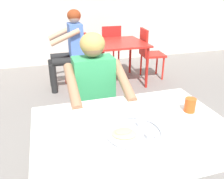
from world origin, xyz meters
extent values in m
cube|color=silver|center=(-0.08, 0.05, 0.73)|extent=(1.18, 0.87, 0.03)
cylinder|color=#B2B2B7|center=(-0.62, 0.43, 0.36)|extent=(0.04, 0.04, 0.72)
cylinder|color=#B2B2B7|center=(0.45, 0.43, 0.36)|extent=(0.04, 0.04, 0.72)
cylinder|color=#B7BABF|center=(-0.11, -0.01, 0.75)|extent=(0.33, 0.33, 0.01)
torus|color=#B7BABF|center=(-0.11, -0.01, 0.76)|extent=(0.33, 0.33, 0.01)
cylinder|color=#B2B5BA|center=(-0.04, -0.07, 0.77)|extent=(0.06, 0.06, 0.02)
cylinder|color=#9E4714|center=(-0.04, -0.07, 0.77)|extent=(0.05, 0.05, 0.01)
cylinder|color=#B2B5BA|center=(-0.04, 0.06, 0.77)|extent=(0.06, 0.06, 0.02)
cylinder|color=maroon|center=(-0.04, 0.06, 0.77)|extent=(0.05, 0.05, 0.01)
ellipsoid|color=#DBB77A|center=(-0.17, -0.01, 0.76)|extent=(0.17, 0.16, 0.01)
ellipsoid|color=tan|center=(-0.17, 0.01, 0.77)|extent=(0.10, 0.07, 0.01)
cylinder|color=#D84C19|center=(0.35, 0.13, 0.80)|extent=(0.07, 0.07, 0.10)
cylinder|color=#593319|center=(0.35, 0.13, 0.83)|extent=(0.06, 0.06, 0.02)
cube|color=silver|center=(-0.17, 0.82, 0.41)|extent=(0.41, 0.39, 0.04)
cube|color=silver|center=(-0.17, 1.00, 0.64)|extent=(0.39, 0.04, 0.43)
cylinder|color=silver|center=(-0.01, 0.67, 0.20)|extent=(0.03, 0.03, 0.40)
cylinder|color=silver|center=(-0.33, 0.67, 0.20)|extent=(0.03, 0.03, 0.40)
cylinder|color=silver|center=(-0.01, 0.98, 0.20)|extent=(0.03, 0.03, 0.40)
cylinder|color=silver|center=(-0.33, 0.97, 0.20)|extent=(0.03, 0.03, 0.40)
cylinder|color=#3A3A3A|center=(-0.02, 0.37, 0.22)|extent=(0.10, 0.10, 0.43)
cylinder|color=#3A3A3A|center=(-0.02, 0.57, 0.47)|extent=(0.12, 0.40, 0.12)
cylinder|color=#3A3A3A|center=(-0.32, 0.37, 0.22)|extent=(0.10, 0.10, 0.43)
cylinder|color=#3A3A3A|center=(-0.32, 0.57, 0.47)|extent=(0.12, 0.40, 0.12)
cube|color=#339959|center=(-0.17, 0.77, 0.73)|extent=(0.34, 0.20, 0.52)
cylinder|color=#996B4C|center=(0.04, 0.59, 0.84)|extent=(0.08, 0.45, 0.25)
cylinder|color=#996B4C|center=(-0.37, 0.59, 0.84)|extent=(0.08, 0.45, 0.25)
sphere|color=#996B4C|center=(-0.17, 0.77, 1.09)|extent=(0.19, 0.19, 0.19)
ellipsoid|color=tan|center=(-0.17, 0.77, 1.11)|extent=(0.21, 0.20, 0.18)
cube|color=red|center=(0.64, 2.57, 0.69)|extent=(0.86, 0.88, 0.03)
cylinder|color=#AD1E18|center=(0.27, 2.19, 0.34)|extent=(0.04, 0.04, 0.67)
cylinder|color=#AD1E18|center=(1.01, 2.19, 0.34)|extent=(0.04, 0.04, 0.67)
cylinder|color=#AD1E18|center=(0.27, 2.95, 0.34)|extent=(0.04, 0.04, 0.67)
cylinder|color=#AD1E18|center=(1.01, 2.95, 0.34)|extent=(0.04, 0.04, 0.67)
cube|color=red|center=(-0.05, 2.61, 0.42)|extent=(0.48, 0.46, 0.04)
cube|color=red|center=(0.15, 2.63, 0.64)|extent=(0.09, 0.38, 0.41)
cylinder|color=red|center=(-0.20, 2.42, 0.20)|extent=(0.03, 0.03, 0.40)
cylinder|color=red|center=(-0.24, 2.74, 0.20)|extent=(0.03, 0.03, 0.40)
cylinder|color=red|center=(0.15, 2.47, 0.20)|extent=(0.03, 0.03, 0.40)
cylinder|color=red|center=(0.11, 2.79, 0.20)|extent=(0.03, 0.03, 0.40)
cube|color=red|center=(1.30, 2.60, 0.43)|extent=(0.44, 0.44, 0.04)
cube|color=red|center=(1.12, 2.62, 0.67)|extent=(0.08, 0.38, 0.44)
cylinder|color=red|center=(1.48, 2.74, 0.21)|extent=(0.03, 0.03, 0.41)
cylinder|color=red|center=(1.44, 2.43, 0.21)|extent=(0.03, 0.03, 0.41)
cylinder|color=red|center=(1.17, 2.78, 0.21)|extent=(0.03, 0.03, 0.41)
cylinder|color=red|center=(1.13, 2.46, 0.21)|extent=(0.03, 0.03, 0.41)
cube|color=red|center=(0.68, 3.28, 0.44)|extent=(0.39, 0.44, 0.04)
cube|color=red|center=(0.68, 3.08, 0.67)|extent=(0.36, 0.04, 0.43)
cylinder|color=red|center=(0.53, 3.46, 0.21)|extent=(0.03, 0.03, 0.42)
cylinder|color=red|center=(0.83, 3.45, 0.21)|extent=(0.03, 0.03, 0.42)
cylinder|color=red|center=(0.53, 3.10, 0.21)|extent=(0.03, 0.03, 0.42)
cylinder|color=red|center=(0.83, 3.10, 0.21)|extent=(0.03, 0.03, 0.42)
cylinder|color=black|center=(-0.46, 2.41, 0.23)|extent=(0.10, 0.10, 0.45)
cylinder|color=black|center=(-0.26, 2.41, 0.49)|extent=(0.40, 0.13, 0.12)
cylinder|color=black|center=(-0.46, 2.71, 0.23)|extent=(0.10, 0.10, 0.45)
cylinder|color=black|center=(-0.26, 2.71, 0.49)|extent=(0.40, 0.13, 0.12)
cube|color=#4C72C6|center=(-0.06, 2.57, 0.76)|extent=(0.20, 0.34, 0.54)
cylinder|color=tan|center=(-0.24, 2.36, 0.87)|extent=(0.46, 0.08, 0.25)
cylinder|color=tan|center=(-0.24, 2.77, 0.87)|extent=(0.46, 0.08, 0.25)
sphere|color=tan|center=(-0.06, 2.57, 1.13)|extent=(0.19, 0.19, 0.19)
ellipsoid|color=maroon|center=(-0.06, 2.57, 1.14)|extent=(0.21, 0.20, 0.18)
camera|label=1|loc=(-0.55, -1.03, 1.51)|focal=36.77mm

